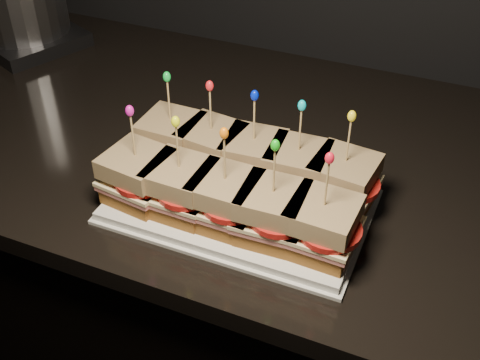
% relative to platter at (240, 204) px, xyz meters
% --- Properties ---
extents(granite_slab, '(2.67, 0.74, 0.03)m').
position_rel_platter_xyz_m(granite_slab, '(0.33, 0.18, -0.03)').
color(granite_slab, black).
rests_on(granite_slab, cabinet).
extents(platter, '(0.38, 0.23, 0.02)m').
position_rel_platter_xyz_m(platter, '(0.00, 0.00, 0.00)').
color(platter, white).
rests_on(platter, granite_slab).
extents(platter_rim, '(0.39, 0.24, 0.01)m').
position_rel_platter_xyz_m(platter_rim, '(0.00, 0.00, -0.01)').
color(platter_rim, white).
rests_on(platter_rim, granite_slab).
extents(sandwich_0_bread_bot, '(0.09, 0.09, 0.02)m').
position_rel_platter_xyz_m(sandwich_0_bread_bot, '(-0.14, 0.05, 0.02)').
color(sandwich_0_bread_bot, brown).
rests_on(sandwich_0_bread_bot, platter).
extents(sandwich_0_ham, '(0.10, 0.09, 0.01)m').
position_rel_platter_xyz_m(sandwich_0_ham, '(-0.14, 0.05, 0.04)').
color(sandwich_0_ham, '#C16C60').
rests_on(sandwich_0_ham, sandwich_0_bread_bot).
extents(sandwich_0_cheese, '(0.10, 0.10, 0.01)m').
position_rel_platter_xyz_m(sandwich_0_cheese, '(-0.14, 0.05, 0.04)').
color(sandwich_0_cheese, '#FFE8A6').
rests_on(sandwich_0_cheese, sandwich_0_ham).
extents(sandwich_0_tomato, '(0.09, 0.09, 0.01)m').
position_rel_platter_xyz_m(sandwich_0_tomato, '(-0.13, 0.05, 0.05)').
color(sandwich_0_tomato, red).
rests_on(sandwich_0_tomato, sandwich_0_cheese).
extents(sandwich_0_bread_top, '(0.09, 0.09, 0.03)m').
position_rel_platter_xyz_m(sandwich_0_bread_top, '(-0.14, 0.05, 0.07)').
color(sandwich_0_bread_top, '#4C2A0D').
rests_on(sandwich_0_bread_top, sandwich_0_tomato).
extents(sandwich_0_pick, '(0.00, 0.00, 0.09)m').
position_rel_platter_xyz_m(sandwich_0_pick, '(-0.14, 0.05, 0.12)').
color(sandwich_0_pick, tan).
rests_on(sandwich_0_pick, sandwich_0_bread_top).
extents(sandwich_0_frill, '(0.01, 0.01, 0.02)m').
position_rel_platter_xyz_m(sandwich_0_frill, '(-0.14, 0.05, 0.16)').
color(sandwich_0_frill, green).
rests_on(sandwich_0_frill, sandwich_0_pick).
extents(sandwich_1_bread_bot, '(0.10, 0.10, 0.02)m').
position_rel_platter_xyz_m(sandwich_1_bread_bot, '(-0.07, 0.05, 0.02)').
color(sandwich_1_bread_bot, brown).
rests_on(sandwich_1_bread_bot, platter).
extents(sandwich_1_ham, '(0.11, 0.10, 0.01)m').
position_rel_platter_xyz_m(sandwich_1_ham, '(-0.07, 0.05, 0.04)').
color(sandwich_1_ham, '#C16C60').
rests_on(sandwich_1_ham, sandwich_1_bread_bot).
extents(sandwich_1_cheese, '(0.11, 0.11, 0.01)m').
position_rel_platter_xyz_m(sandwich_1_cheese, '(-0.07, 0.05, 0.04)').
color(sandwich_1_cheese, '#FFE8A6').
rests_on(sandwich_1_cheese, sandwich_1_ham).
extents(sandwich_1_tomato, '(0.09, 0.09, 0.01)m').
position_rel_platter_xyz_m(sandwich_1_tomato, '(-0.06, 0.05, 0.05)').
color(sandwich_1_tomato, red).
rests_on(sandwich_1_tomato, sandwich_1_cheese).
extents(sandwich_1_bread_top, '(0.10, 0.10, 0.03)m').
position_rel_platter_xyz_m(sandwich_1_bread_top, '(-0.07, 0.05, 0.07)').
color(sandwich_1_bread_top, '#4C2A0D').
rests_on(sandwich_1_bread_top, sandwich_1_tomato).
extents(sandwich_1_pick, '(0.00, 0.00, 0.09)m').
position_rel_platter_xyz_m(sandwich_1_pick, '(-0.07, 0.05, 0.12)').
color(sandwich_1_pick, tan).
rests_on(sandwich_1_pick, sandwich_1_bread_top).
extents(sandwich_1_frill, '(0.01, 0.01, 0.02)m').
position_rel_platter_xyz_m(sandwich_1_frill, '(-0.07, 0.05, 0.16)').
color(sandwich_1_frill, red).
rests_on(sandwich_1_frill, sandwich_1_pick).
extents(sandwich_2_bread_bot, '(0.09, 0.09, 0.02)m').
position_rel_platter_xyz_m(sandwich_2_bread_bot, '(0.00, 0.05, 0.02)').
color(sandwich_2_bread_bot, brown).
rests_on(sandwich_2_bread_bot, platter).
extents(sandwich_2_ham, '(0.10, 0.10, 0.01)m').
position_rel_platter_xyz_m(sandwich_2_ham, '(0.00, 0.05, 0.04)').
color(sandwich_2_ham, '#C16C60').
rests_on(sandwich_2_ham, sandwich_2_bread_bot).
extents(sandwich_2_cheese, '(0.10, 0.10, 0.01)m').
position_rel_platter_xyz_m(sandwich_2_cheese, '(0.00, 0.05, 0.04)').
color(sandwich_2_cheese, '#FFE8A6').
rests_on(sandwich_2_cheese, sandwich_2_ham).
extents(sandwich_2_tomato, '(0.09, 0.09, 0.01)m').
position_rel_platter_xyz_m(sandwich_2_tomato, '(0.01, 0.05, 0.05)').
color(sandwich_2_tomato, red).
rests_on(sandwich_2_tomato, sandwich_2_cheese).
extents(sandwich_2_bread_top, '(0.10, 0.10, 0.03)m').
position_rel_platter_xyz_m(sandwich_2_bread_top, '(0.00, 0.05, 0.07)').
color(sandwich_2_bread_top, '#4C2A0D').
rests_on(sandwich_2_bread_top, sandwich_2_tomato).
extents(sandwich_2_pick, '(0.00, 0.00, 0.09)m').
position_rel_platter_xyz_m(sandwich_2_pick, '(0.00, 0.05, 0.12)').
color(sandwich_2_pick, tan).
rests_on(sandwich_2_pick, sandwich_2_bread_top).
extents(sandwich_2_frill, '(0.01, 0.01, 0.02)m').
position_rel_platter_xyz_m(sandwich_2_frill, '(0.00, 0.05, 0.16)').
color(sandwich_2_frill, '#021AD3').
rests_on(sandwich_2_frill, sandwich_2_pick).
extents(sandwich_3_bread_bot, '(0.09, 0.09, 0.02)m').
position_rel_platter_xyz_m(sandwich_3_bread_bot, '(0.07, 0.05, 0.02)').
color(sandwich_3_bread_bot, brown).
rests_on(sandwich_3_bread_bot, platter).
extents(sandwich_3_ham, '(0.10, 0.10, 0.01)m').
position_rel_platter_xyz_m(sandwich_3_ham, '(0.07, 0.05, 0.04)').
color(sandwich_3_ham, '#C16C60').
rests_on(sandwich_3_ham, sandwich_3_bread_bot).
extents(sandwich_3_cheese, '(0.10, 0.10, 0.01)m').
position_rel_platter_xyz_m(sandwich_3_cheese, '(0.07, 0.05, 0.04)').
color(sandwich_3_cheese, '#FFE8A6').
rests_on(sandwich_3_cheese, sandwich_3_ham).
extents(sandwich_3_tomato, '(0.09, 0.09, 0.01)m').
position_rel_platter_xyz_m(sandwich_3_tomato, '(0.08, 0.05, 0.05)').
color(sandwich_3_tomato, red).
rests_on(sandwich_3_tomato, sandwich_3_cheese).
extents(sandwich_3_bread_top, '(0.09, 0.09, 0.03)m').
position_rel_platter_xyz_m(sandwich_3_bread_top, '(0.07, 0.05, 0.07)').
color(sandwich_3_bread_top, '#4C2A0D').
rests_on(sandwich_3_bread_top, sandwich_3_tomato).
extents(sandwich_3_pick, '(0.00, 0.00, 0.09)m').
position_rel_platter_xyz_m(sandwich_3_pick, '(0.07, 0.05, 0.12)').
color(sandwich_3_pick, tan).
rests_on(sandwich_3_pick, sandwich_3_bread_top).
extents(sandwich_3_frill, '(0.01, 0.01, 0.02)m').
position_rel_platter_xyz_m(sandwich_3_frill, '(0.07, 0.05, 0.16)').
color(sandwich_3_frill, '#09B7C6').
rests_on(sandwich_3_frill, sandwich_3_pick).
extents(sandwich_4_bread_bot, '(0.10, 0.10, 0.02)m').
position_rel_platter_xyz_m(sandwich_4_bread_bot, '(0.14, 0.05, 0.02)').
color(sandwich_4_bread_bot, brown).
rests_on(sandwich_4_bread_bot, platter).
extents(sandwich_4_ham, '(0.11, 0.10, 0.01)m').
position_rel_platter_xyz_m(sandwich_4_ham, '(0.14, 0.05, 0.04)').
color(sandwich_4_ham, '#C16C60').
rests_on(sandwich_4_ham, sandwich_4_bread_bot).
extents(sandwich_4_cheese, '(0.11, 0.10, 0.01)m').
position_rel_platter_xyz_m(sandwich_4_cheese, '(0.14, 0.05, 0.04)').
color(sandwich_4_cheese, '#FFE8A6').
rests_on(sandwich_4_cheese, sandwich_4_ham).
extents(sandwich_4_tomato, '(0.09, 0.09, 0.01)m').
position_rel_platter_xyz_m(sandwich_4_tomato, '(0.15, 0.05, 0.05)').
color(sandwich_4_tomato, red).
rests_on(sandwich_4_tomato, sandwich_4_cheese).
extents(sandwich_4_bread_top, '(0.10, 0.10, 0.03)m').
position_rel_platter_xyz_m(sandwich_4_bread_top, '(0.14, 0.05, 0.07)').
color(sandwich_4_bread_top, '#4C2A0D').
rests_on(sandwich_4_bread_top, sandwich_4_tomato).
extents(sandwich_4_pick, '(0.00, 0.00, 0.09)m').
position_rel_platter_xyz_m(sandwich_4_pick, '(0.14, 0.05, 0.12)').
color(sandwich_4_pick, tan).
rests_on(sandwich_4_pick, sandwich_4_bread_top).
extents(sandwich_4_frill, '(0.01, 0.01, 0.02)m').
position_rel_platter_xyz_m(sandwich_4_frill, '(0.14, 0.05, 0.16)').
color(sandwich_4_frill, yellow).
rests_on(sandwich_4_frill, sandwich_4_pick).
extents(sandwich_5_bread_bot, '(0.10, 0.10, 0.02)m').
position_rel_platter_xyz_m(sandwich_5_bread_bot, '(-0.14, -0.05, 0.02)').
color(sandwich_5_bread_bot, brown).
rests_on(sandwich_5_bread_bot, platter).
extents(sandwich_5_ham, '(0.11, 0.10, 0.01)m').
position_rel_platter_xyz_m(sandwich_5_ham, '(-0.14, -0.05, 0.04)').
color(sandwich_5_ham, '#C16C60').
rests_on(sandwich_5_ham, sandwich_5_bread_bot).
extents(sandwich_5_cheese, '(0.11, 0.11, 0.01)m').
position_rel_platter_xyz_m(sandwich_5_cheese, '(-0.14, -0.05, 0.04)').
color(sandwich_5_cheese, '#FFE8A6').
rests_on(sandwich_5_cheese, sandwich_5_ham).
extents(sandwich_5_tomato, '(0.09, 0.09, 0.01)m').
position_rel_platter_xyz_m(sandwich_5_tomato, '(-0.13, -0.06, 0.05)').
color(sandwich_5_tomato, red).
rests_on(sandwich_5_tomato, sandwich_5_cheese).
extents(sandwich_5_bread_top, '(0.10, 0.10, 0.03)m').
position_rel_platter_xyz_m(sandwich_5_bread_top, '(-0.14, -0.05, 0.07)').
color(sandwich_5_bread_top, '#4C2A0D').
rests_on(sandwich_5_bread_top, sandwich_5_tomato).
extents(sandwich_5_pick, '(0.00, 0.00, 0.09)m').
position_rel_platter_xyz_m(sandwich_5_pick, '(-0.14, -0.05, 0.12)').
color(sandwich_5_pick, tan).
rests_on(sandwich_5_pick, sandwich_5_bread_top).
extents(sandwich_5_frill, '(0.01, 0.01, 0.02)m').
position_rel_platter_xyz_m(sandwich_5_frill, '(-0.14, -0.05, 0.16)').
color(sandwich_5_frill, '#D11398').
rests_on(sandwich_5_frill, sandwich_5_pick).
extents(sandwich_6_bread_bot, '(0.09, 0.09, 0.02)m').
position_rel_platter_xyz_m(sandwich_6_bread_bot, '(-0.07, -0.05, 0.02)').
color(sandwich_6_bread_bot, brown).
rests_on(sandwich_6_bread_bot, platter).
extents(sandwich_6_ham, '(0.10, 0.10, 0.01)m').
position_rel_platter_xyz_m(sandwich_6_ham, '(-0.07, -0.05, 0.04)').
color(sandwich_6_ham, '#C16C60').
rests_on(sandwich_6_ham, sandwich_6_bread_bot).
extents(sandwich_6_cheese, '(0.10, 0.10, 0.01)m').
position_rel_platter_xyz_m(sandwich_6_cheese, '(-0.07, -0.05, 0.04)').
color(sandwich_6_cheese, '#FFE8A6').
rests_on(sandwich_6_cheese, sandwich_6_ham).
extents(sandwich_6_tomato, '(0.09, 0.09, 0.01)m').
position_rel_platter_xyz_m(sandwich_6_tomato, '(-0.06, -0.06, 0.05)').
color(sandwich_6_tomato, red).
rests_on(sandwich_6_tomato, sandwich_6_cheese).
extents(sandwich_6_bread_top, '(0.09, 0.09, 0.03)m').
position_rel_platter_xyz_m(sandwich_6_bread_top, '(-0.07, -0.05, 0.07)').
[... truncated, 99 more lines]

